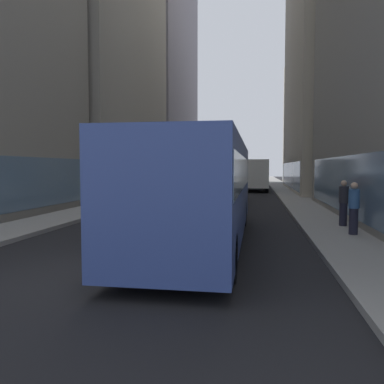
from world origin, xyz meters
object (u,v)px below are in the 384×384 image
(dalmatian_dog, at_px, (96,252))
(car_red_coupe, at_px, (221,180))
(car_white_van, at_px, (194,190))
(pedestrian_with_handbag, at_px, (344,203))
(car_silver_sedan, at_px, (232,189))
(pedestrian_in_coat, at_px, (354,208))
(car_grey_wagon, at_px, (244,179))
(transit_bus, at_px, (202,185))
(box_truck, at_px, (256,174))
(car_black_suv, at_px, (226,195))
(car_yellow_taxi, at_px, (214,183))

(dalmatian_dog, bearing_deg, car_red_coupe, 91.07)
(car_white_van, distance_m, dalmatian_dog, 17.46)
(car_white_van, relative_size, pedestrian_with_handbag, 2.67)
(car_silver_sedan, height_order, pedestrian_in_coat, pedestrian_in_coat)
(car_red_coupe, xyz_separation_m, pedestrian_with_handbag, (7.26, -30.17, 0.19))
(car_grey_wagon, distance_m, pedestrian_with_handbag, 38.51)
(dalmatian_dog, bearing_deg, pedestrian_in_coat, 40.16)
(transit_bus, xyz_separation_m, car_grey_wagon, (0.00, 41.42, -0.96))
(transit_bus, height_order, car_red_coupe, transit_bus)
(car_white_van, distance_m, box_truck, 14.31)
(car_black_suv, relative_size, dalmatian_dog, 4.87)
(transit_bus, bearing_deg, car_black_suv, 90.00)
(pedestrian_with_handbag, bearing_deg, car_red_coupe, 103.52)
(pedestrian_in_coat, bearing_deg, car_white_van, 120.83)
(car_silver_sedan, xyz_separation_m, car_yellow_taxi, (-2.40, 10.72, -0.00))
(car_black_suv, height_order, car_red_coupe, same)
(car_black_suv, relative_size, car_yellow_taxi, 1.19)
(pedestrian_in_coat, bearing_deg, car_black_suv, 120.51)
(dalmatian_dog, bearing_deg, car_white_van, 92.30)
(car_black_suv, height_order, pedestrian_with_handbag, pedestrian_with_handbag)
(car_yellow_taxi, bearing_deg, car_white_van, -90.00)
(car_grey_wagon, xyz_separation_m, car_white_van, (-2.40, -28.14, 0.00))
(transit_bus, bearing_deg, car_red_coupe, 94.11)
(car_silver_sedan, relative_size, pedestrian_with_handbag, 2.31)
(car_grey_wagon, bearing_deg, car_white_van, -94.88)
(car_yellow_taxi, xyz_separation_m, pedestrian_with_handbag, (7.26, -22.93, 0.19))
(car_red_coupe, bearing_deg, car_yellow_taxi, -90.00)
(car_red_coupe, bearing_deg, box_truck, -57.98)
(transit_bus, height_order, dalmatian_dog, transit_bus)
(car_black_suv, xyz_separation_m, car_yellow_taxi, (-2.40, 16.79, -0.00))
(dalmatian_dog, relative_size, pedestrian_in_coat, 0.57)
(car_black_suv, height_order, car_silver_sedan, same)
(car_white_van, xyz_separation_m, car_yellow_taxi, (0.00, 12.87, -0.01))
(car_grey_wagon, height_order, pedestrian_with_handbag, pedestrian_with_handbag)
(car_black_suv, height_order, box_truck, box_truck)
(car_grey_wagon, xyz_separation_m, car_silver_sedan, (0.00, -25.98, 0.00))
(car_silver_sedan, distance_m, box_truck, 11.69)
(transit_bus, xyz_separation_m, car_yellow_taxi, (-2.40, 26.15, -0.96))
(box_truck, height_order, pedestrian_with_handbag, box_truck)
(car_grey_wagon, relative_size, dalmatian_dog, 4.26)
(car_red_coupe, height_order, pedestrian_in_coat, pedestrian_in_coat)
(car_yellow_taxi, height_order, pedestrian_with_handbag, pedestrian_with_handbag)
(car_red_coupe, relative_size, pedestrian_with_handbag, 2.78)
(transit_bus, xyz_separation_m, car_red_coupe, (-2.40, 33.39, -0.95))
(transit_bus, distance_m, car_yellow_taxi, 26.28)
(car_white_van, relative_size, pedestrian_in_coat, 2.67)
(transit_bus, distance_m, dalmatian_dog, 4.67)
(car_white_van, xyz_separation_m, car_red_coupe, (0.00, 20.11, -0.00))
(car_silver_sedan, xyz_separation_m, pedestrian_in_coat, (4.76, -14.15, 0.19))
(car_yellow_taxi, xyz_separation_m, pedestrian_in_coat, (7.16, -24.87, 0.19))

